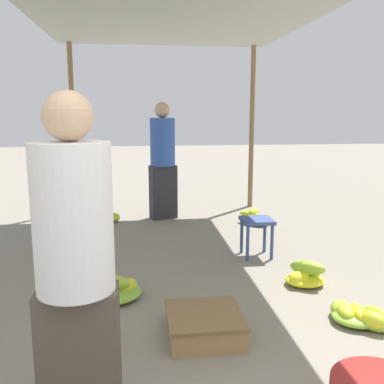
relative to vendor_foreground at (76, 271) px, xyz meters
name	(u,v)px	position (x,y,z in m)	size (l,w,h in m)	color
canopy_post_back_left	(73,129)	(-0.71, 5.13, 0.46)	(0.08, 0.08, 2.66)	olive
canopy_post_back_right	(252,128)	(2.20, 5.13, 0.46)	(0.08, 0.08, 2.66)	olive
vendor_foreground	(76,271)	(0.00, 0.00, 0.00)	(0.38, 0.36, 1.69)	#4C4238
stool	(257,226)	(1.59, 2.56, -0.53)	(0.34, 0.34, 0.43)	#384C84
banana_pile_left_0	(107,289)	(0.01, 1.64, -0.80)	(0.58, 0.50, 0.22)	#C3D229
banana_pile_left_1	(106,217)	(-0.20, 4.35, -0.81)	(0.41, 0.45, 0.15)	#ADC92D
banana_pile_right_0	(307,274)	(1.84, 1.71, -0.77)	(0.43, 0.43, 0.25)	#89BB34
banana_pile_right_1	(362,317)	(1.96, 0.91, -0.81)	(0.46, 0.52, 0.15)	yellow
banana_pile_right_2	(253,218)	(1.94, 3.95, -0.79)	(0.42, 0.48, 0.23)	#CAD528
crate_near	(204,325)	(0.74, 0.89, -0.78)	(0.54, 0.54, 0.18)	#9E7A4C
shopper_walking_mid	(163,159)	(0.66, 4.48, 0.03)	(0.46, 0.46, 1.75)	#2D2D33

